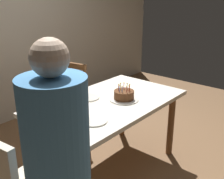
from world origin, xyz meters
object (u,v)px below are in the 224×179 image
object	(u,v)px
dining_table	(109,110)
plate_near_celebrant	(94,121)
person_celebrant	(59,174)
birthday_cake	(124,96)
plate_far_side	(88,97)
chair_spindle_back	(65,106)

from	to	relation	value
dining_table	plate_near_celebrant	world-z (taller)	plate_near_celebrant
plate_near_celebrant	person_celebrant	xyz separation A→B (m)	(-0.74, -0.47, 0.13)
birthday_cake	plate_far_side	size ratio (longest dim) A/B	1.27
plate_far_side	chair_spindle_back	size ratio (longest dim) A/B	0.23
plate_far_side	chair_spindle_back	distance (m)	0.66
birthday_cake	plate_far_side	distance (m)	0.35
dining_table	person_celebrant	distance (m)	1.35
plate_far_side	plate_near_celebrant	bearing A→B (deg)	-130.23
birthday_cake	person_celebrant	bearing A→B (deg)	-155.81
dining_table	plate_far_side	distance (m)	0.24
dining_table	plate_far_side	xyz separation A→B (m)	(-0.07, 0.20, 0.11)
chair_spindle_back	plate_near_celebrant	bearing A→B (deg)	-117.42
plate_far_side	chair_spindle_back	xyz separation A→B (m)	(0.16, 0.57, -0.30)
birthday_cake	dining_table	bearing A→B (deg)	137.79
plate_near_celebrant	person_celebrant	bearing A→B (deg)	-147.67
plate_far_side	person_celebrant	world-z (taller)	person_celebrant
birthday_cake	plate_far_side	bearing A→B (deg)	121.76
chair_spindle_back	plate_far_side	bearing A→B (deg)	-106.16
chair_spindle_back	person_celebrant	bearing A→B (deg)	-130.82
dining_table	birthday_cake	size ratio (longest dim) A/B	5.34
birthday_cake	person_celebrant	world-z (taller)	person_celebrant
dining_table	chair_spindle_back	bearing A→B (deg)	83.32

